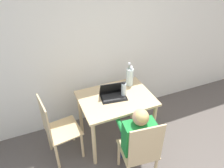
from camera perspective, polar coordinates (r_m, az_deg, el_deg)
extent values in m
cube|color=white|center=(3.14, -1.10, 10.73)|extent=(6.40, 0.05, 2.50)
cube|color=#D6B784|center=(2.86, 1.06, -3.76)|extent=(0.95, 0.70, 0.03)
cylinder|color=#D6B784|center=(2.81, -4.69, -15.46)|extent=(0.05, 0.05, 0.72)
cylinder|color=#D6B784|center=(3.07, 10.71, -10.56)|extent=(0.05, 0.05, 0.72)
cylinder|color=#D6B784|center=(3.22, -8.22, -7.81)|extent=(0.05, 0.05, 0.72)
cylinder|color=#D6B784|center=(3.46, 5.44, -4.19)|extent=(0.05, 0.05, 0.72)
cube|color=#D6B784|center=(2.66, 6.68, -16.57)|extent=(0.45, 0.45, 0.02)
cube|color=#D6B784|center=(2.35, 8.90, -15.77)|extent=(0.38, 0.06, 0.52)
cylinder|color=#D6B784|center=(2.98, 8.30, -16.13)|extent=(0.04, 0.04, 0.43)
cylinder|color=#D6B784|center=(2.90, 1.80, -17.71)|extent=(0.04, 0.04, 0.43)
cube|color=#D6B784|center=(2.92, -12.58, -11.63)|extent=(0.45, 0.45, 0.02)
cube|color=#D6B784|center=(2.71, -17.11, -8.88)|extent=(0.07, 0.38, 0.52)
cylinder|color=#D6B784|center=(3.00, -7.76, -15.65)|extent=(0.04, 0.04, 0.43)
cylinder|color=#D6B784|center=(3.22, -10.23, -11.55)|extent=(0.04, 0.04, 0.43)
cylinder|color=#D6B784|center=(2.95, -14.11, -17.86)|extent=(0.04, 0.04, 0.43)
cylinder|color=#D6B784|center=(3.18, -16.08, -13.49)|extent=(0.04, 0.04, 0.43)
cube|color=#1E8438|center=(2.51, 7.00, -13.49)|extent=(0.37, 0.22, 0.40)
sphere|color=tan|center=(2.30, 7.50, -8.60)|extent=(0.18, 0.18, 0.18)
sphere|color=#D8BC72|center=(2.28, 7.68, -8.43)|extent=(0.15, 0.15, 0.15)
cylinder|color=navy|center=(2.75, 7.18, -13.72)|extent=(0.12, 0.29, 0.09)
cylinder|color=navy|center=(2.71, 3.99, -14.48)|extent=(0.12, 0.29, 0.09)
cylinder|color=navy|center=(3.01, 5.83, -14.92)|extent=(0.08, 0.08, 0.45)
cylinder|color=navy|center=(2.98, 2.88, -15.60)|extent=(0.08, 0.08, 0.45)
cylinder|color=#1E8438|center=(2.67, 8.34, -9.31)|extent=(0.08, 0.24, 0.06)
cylinder|color=#1E8438|center=(2.59, 2.16, -10.65)|extent=(0.08, 0.24, 0.06)
cube|color=black|center=(2.85, 0.39, -3.44)|extent=(0.36, 0.27, 0.01)
cube|color=#2D2D2D|center=(2.84, 0.39, -3.35)|extent=(0.31, 0.20, 0.00)
cube|color=black|center=(2.83, 0.07, -1.01)|extent=(0.34, 0.15, 0.20)
cube|color=silver|center=(2.83, 0.05, -0.95)|extent=(0.31, 0.13, 0.18)
cylinder|color=silver|center=(3.04, 4.65, 1.86)|extent=(0.10, 0.10, 0.25)
cylinder|color=#3D7A38|center=(3.03, 5.00, 2.62)|extent=(0.01, 0.01, 0.23)
sphere|color=white|center=(2.98, 5.10, 4.47)|extent=(0.04, 0.04, 0.04)
cylinder|color=#3D7A38|center=(3.02, 4.41, 3.05)|extent=(0.01, 0.01, 0.28)
sphere|color=white|center=(2.95, 4.52, 5.34)|extent=(0.04, 0.04, 0.04)
cylinder|color=#3D7A38|center=(3.02, 4.36, 2.01)|extent=(0.01, 0.01, 0.19)
sphere|color=white|center=(2.97, 4.43, 3.53)|extent=(0.04, 0.04, 0.04)
cylinder|color=#3D7A38|center=(3.01, 4.99, 2.24)|extent=(0.01, 0.01, 0.22)
sphere|color=white|center=(2.95, 5.09, 4.06)|extent=(0.03, 0.03, 0.03)
cylinder|color=silver|center=(2.84, 3.06, -1.46)|extent=(0.07, 0.07, 0.18)
cylinder|color=#262628|center=(2.78, 3.12, 0.26)|extent=(0.04, 0.04, 0.02)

